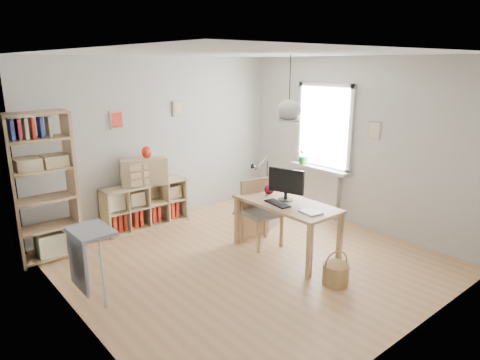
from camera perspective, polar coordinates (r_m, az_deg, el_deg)
ground at (r=5.92m, az=1.14°, el=-10.62°), size 4.50×4.50×0.00m
room_shell at (r=5.63m, az=6.56°, el=9.23°), size 4.50×4.50×4.50m
window_unit at (r=7.42m, az=11.24°, el=6.99°), size 0.07×1.16×1.46m
radiator at (r=7.64m, az=10.63°, el=-1.59°), size 0.10×0.80×0.80m
windowsill at (r=7.49m, az=10.54°, el=1.49°), size 0.22×1.20×0.06m
desk at (r=5.92m, az=6.16°, el=-3.82°), size 0.70×1.50×0.75m
cube_shelf at (r=7.17m, az=-12.77°, el=-3.68°), size 1.40×0.38×0.72m
tall_bookshelf at (r=6.17m, az=-24.93°, el=-0.20°), size 0.80×0.38×2.00m
side_table at (r=4.98m, az=-19.82°, el=-8.32°), size 0.40×0.55×0.85m
chair at (r=6.24m, az=2.68°, el=-3.82°), size 0.53×0.53×0.96m
wicker_basket at (r=5.40m, az=12.63°, el=-12.03°), size 0.32×0.32×0.44m
storage_chest at (r=6.99m, az=2.56°, el=-4.82°), size 0.71×0.75×0.56m
monitor at (r=5.90m, az=6.16°, el=-0.37°), size 0.21×0.50×0.45m
keyboard at (r=5.79m, az=5.02°, el=-3.14°), size 0.21×0.43×0.02m
task_lamp at (r=6.27m, az=2.63°, el=1.15°), size 0.42×0.16×0.45m
yarn_ball at (r=6.20m, az=3.92°, el=-1.27°), size 0.14×0.14×0.14m
paper_tray at (r=5.50m, az=9.41°, el=-4.27°), size 0.23×0.28×0.03m
drawer_chest at (r=6.98m, az=-12.70°, el=1.15°), size 0.79×0.56×0.41m
red_vase at (r=6.94m, az=-12.36°, el=3.64°), size 0.16×0.16×0.19m
potted_plant at (r=7.66m, az=8.50°, el=3.29°), size 0.32×0.30×0.31m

